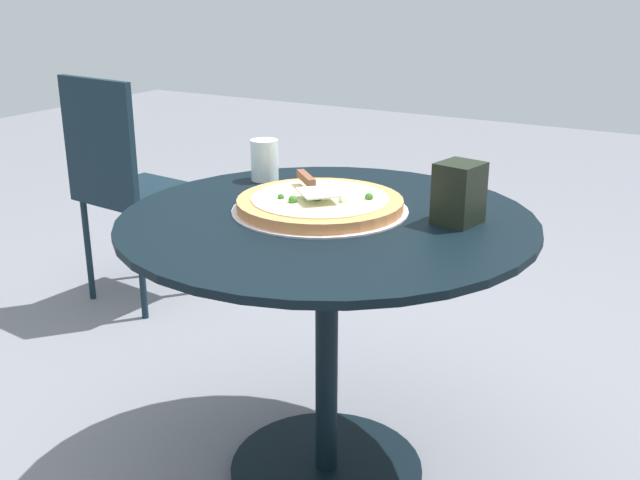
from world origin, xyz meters
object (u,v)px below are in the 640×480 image
(patio_table, at_px, (327,283))
(patio_chair_near, at_px, (124,177))
(drinking_cup, at_px, (265,160))
(napkin_dispenser, at_px, (459,193))
(pizza_server, at_px, (312,185))
(pizza_on_tray, at_px, (320,204))

(patio_table, xyz_separation_m, patio_chair_near, (-0.56, -1.18, -0.02))
(drinking_cup, relative_size, napkin_dispenser, 0.80)
(pizza_server, height_order, napkin_dispenser, napkin_dispenser)
(napkin_dispenser, distance_m, patio_chair_near, 1.54)
(pizza_server, xyz_separation_m, drinking_cup, (-0.16, -0.24, -0.00))
(pizza_on_tray, bearing_deg, patio_chair_near, -114.70)
(patio_table, distance_m, patio_chair_near, 1.30)
(pizza_on_tray, distance_m, pizza_server, 0.05)
(pizza_server, distance_m, patio_chair_near, 1.25)
(patio_table, height_order, napkin_dispenser, napkin_dispenser)
(pizza_server, bearing_deg, napkin_dispenser, 100.28)
(drinking_cup, bearing_deg, napkin_dispenser, 80.61)
(drinking_cup, distance_m, napkin_dispenser, 0.58)
(pizza_on_tray, distance_m, napkin_dispenser, 0.32)
(napkin_dispenser, bearing_deg, pizza_on_tray, 114.52)
(drinking_cup, distance_m, patio_chair_near, 0.97)
(patio_table, distance_m, pizza_server, 0.23)
(patio_table, xyz_separation_m, pizza_server, (-0.04, -0.07, 0.22))
(pizza_server, height_order, patio_chair_near, patio_chair_near)
(pizza_server, xyz_separation_m, napkin_dispenser, (-0.06, 0.34, 0.01))
(pizza_on_tray, height_order, napkin_dispenser, napkin_dispenser)
(patio_chair_near, bearing_deg, drinking_cup, 67.84)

